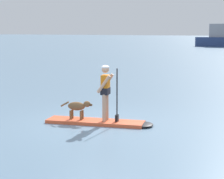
% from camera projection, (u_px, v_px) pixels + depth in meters
% --- Properties ---
extents(ground_plane, '(400.00, 400.00, 0.00)m').
position_uv_depth(ground_plane, '(95.00, 123.00, 11.85)').
color(ground_plane, slate).
extents(paddleboard, '(3.27, 1.56, 0.10)m').
position_uv_depth(paddleboard, '(102.00, 122.00, 11.79)').
color(paddleboard, '#E55933').
rests_on(paddleboard, ground_plane).
extents(person_paddler, '(0.67, 0.57, 1.66)m').
position_uv_depth(person_paddler, '(106.00, 89.00, 11.62)').
color(person_paddler, tan).
rests_on(person_paddler, paddleboard).
extents(dog, '(0.98, 0.38, 0.57)m').
position_uv_depth(dog, '(78.00, 107.00, 11.91)').
color(dog, brown).
rests_on(dog, paddleboard).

